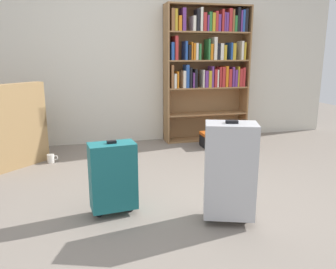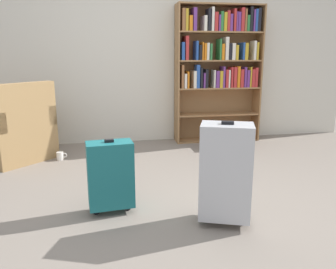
% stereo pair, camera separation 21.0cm
% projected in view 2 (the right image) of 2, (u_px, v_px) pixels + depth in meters
% --- Properties ---
extents(ground_plane, '(10.12, 10.12, 0.00)m').
position_uv_depth(ground_plane, '(183.00, 201.00, 2.87)').
color(ground_plane, slate).
extents(back_wall, '(5.78, 0.10, 2.60)m').
position_uv_depth(back_wall, '(150.00, 46.00, 4.63)').
color(back_wall, beige).
rests_on(back_wall, ground).
extents(bookshelf, '(1.17, 0.28, 1.83)m').
position_uv_depth(bookshelf, '(219.00, 62.00, 4.64)').
color(bookshelf, olive).
rests_on(bookshelf, ground).
extents(armchair, '(0.99, 0.99, 0.90)m').
position_uv_depth(armchair, '(16.00, 133.00, 3.92)').
color(armchair, '#9E7A4C').
rests_on(armchair, ground).
extents(mug, '(0.12, 0.08, 0.10)m').
position_uv_depth(mug, '(60.00, 156.00, 3.96)').
color(mug, white).
rests_on(mug, ground).
extents(storage_box, '(0.44, 0.25, 0.19)m').
position_uv_depth(storage_box, '(228.00, 140.00, 4.47)').
color(storage_box, black).
rests_on(storage_box, ground).
extents(suitcase_teal, '(0.36, 0.22, 0.58)m').
position_uv_depth(suitcase_teal, '(111.00, 175.00, 2.60)').
color(suitcase_teal, '#19666B').
rests_on(suitcase_teal, ground).
extents(suitcase_silver, '(0.42, 0.34, 0.76)m').
position_uv_depth(suitcase_silver, '(226.00, 172.00, 2.41)').
color(suitcase_silver, '#B7BABF').
rests_on(suitcase_silver, ground).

